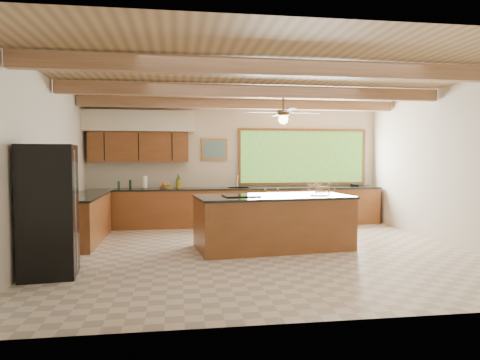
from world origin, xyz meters
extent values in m
plane|color=beige|center=(0.00, 0.00, 0.00)|extent=(7.20, 7.20, 0.00)
cube|color=beige|center=(0.00, 3.25, 1.50)|extent=(7.20, 0.04, 3.00)
cube|color=beige|center=(0.00, -3.25, 1.50)|extent=(7.20, 0.04, 3.00)
cube|color=beige|center=(-3.60, 0.00, 1.50)|extent=(0.04, 6.50, 3.00)
cube|color=beige|center=(3.60, 0.00, 1.50)|extent=(0.04, 6.50, 3.00)
cube|color=#A47F52|center=(0.00, 0.00, 3.00)|extent=(7.20, 6.50, 0.04)
cube|color=#A77553|center=(0.00, -1.60, 2.86)|extent=(7.10, 0.15, 0.22)
cube|color=#A77553|center=(0.00, 0.50, 2.86)|extent=(7.10, 0.15, 0.22)
cube|color=#A77553|center=(0.00, 2.30, 2.86)|extent=(7.10, 0.15, 0.22)
cube|color=brown|center=(-2.35, 3.06, 1.90)|extent=(2.30, 0.35, 0.70)
cube|color=silver|center=(-2.35, 2.99, 2.50)|extent=(2.60, 0.50, 0.48)
cylinder|color=#FFEABF|center=(-3.05, 2.99, 2.27)|extent=(0.10, 0.10, 0.01)
cylinder|color=#FFEABF|center=(-1.65, 2.99, 2.27)|extent=(0.10, 0.10, 0.01)
cube|color=#6E9F39|center=(1.70, 3.22, 1.67)|extent=(3.20, 0.04, 1.30)
cube|color=#AB6E34|center=(-0.55, 3.22, 1.85)|extent=(0.64, 0.03, 0.54)
cube|color=#41755B|center=(-0.55, 3.20, 1.85)|extent=(0.54, 0.01, 0.44)
cube|color=brown|center=(0.00, 2.91, 0.44)|extent=(7.00, 0.65, 0.88)
cube|color=black|center=(0.00, 2.91, 0.90)|extent=(7.04, 0.69, 0.04)
cube|color=brown|center=(-3.26, 1.35, 0.44)|extent=(0.65, 2.35, 0.88)
cube|color=black|center=(-3.26, 1.35, 0.90)|extent=(0.69, 2.39, 0.04)
cube|color=black|center=(0.70, 2.58, 0.42)|extent=(0.60, 0.02, 0.78)
cube|color=silver|center=(0.00, 2.91, 0.91)|extent=(0.50, 0.38, 0.03)
cylinder|color=silver|center=(0.00, 3.11, 1.07)|extent=(0.03, 0.03, 0.30)
cylinder|color=silver|center=(0.00, 3.01, 1.20)|extent=(0.03, 0.20, 0.03)
cylinder|color=white|center=(-2.23, 2.96, 1.07)|extent=(0.12, 0.12, 0.30)
cylinder|color=#183D18|center=(-2.81, 2.89, 1.01)|extent=(0.05, 0.05, 0.18)
cylinder|color=#183D18|center=(-2.57, 3.05, 1.02)|extent=(0.06, 0.06, 0.20)
cube|color=black|center=(2.96, 2.92, 0.97)|extent=(0.25, 0.22, 0.09)
cube|color=brown|center=(0.25, 0.25, 0.46)|extent=(2.84, 1.56, 0.92)
cube|color=black|center=(0.25, 0.25, 0.94)|extent=(2.89, 1.60, 0.04)
cube|color=black|center=(-0.35, 0.18, 0.97)|extent=(0.66, 0.55, 0.02)
cylinder|color=white|center=(1.10, 0.17, 0.97)|extent=(0.33, 0.33, 0.02)
cube|color=black|center=(-3.22, -1.13, 0.91)|extent=(0.78, 0.76, 1.83)
cube|color=silver|center=(-2.86, -1.13, 0.91)|extent=(0.03, 0.05, 1.68)
cube|color=brown|center=(0.48, 1.60, 0.61)|extent=(0.39, 0.39, 0.04)
cylinder|color=brown|center=(0.34, 1.46, 0.29)|extent=(0.03, 0.03, 0.59)
cylinder|color=brown|center=(0.62, 1.46, 0.29)|extent=(0.03, 0.03, 0.59)
cylinder|color=brown|center=(0.34, 1.74, 0.29)|extent=(0.03, 0.03, 0.59)
cylinder|color=brown|center=(0.62, 1.74, 0.29)|extent=(0.03, 0.03, 0.59)
cube|color=brown|center=(1.57, 1.60, 0.67)|extent=(0.46, 0.46, 0.04)
cylinder|color=brown|center=(1.41, 1.44, 0.33)|extent=(0.04, 0.04, 0.65)
cylinder|color=brown|center=(1.73, 1.44, 0.33)|extent=(0.04, 0.04, 0.65)
cylinder|color=brown|center=(1.41, 1.76, 0.33)|extent=(0.04, 0.04, 0.65)
cylinder|color=brown|center=(1.73, 1.76, 0.33)|extent=(0.04, 0.04, 0.65)
cube|color=brown|center=(1.69, 2.45, 0.66)|extent=(0.43, 0.43, 0.04)
cylinder|color=brown|center=(1.53, 2.30, 0.32)|extent=(0.04, 0.04, 0.64)
cylinder|color=brown|center=(1.84, 2.30, 0.32)|extent=(0.04, 0.04, 0.64)
cylinder|color=brown|center=(1.53, 2.60, 0.32)|extent=(0.04, 0.04, 0.64)
cylinder|color=brown|center=(1.84, 2.60, 0.32)|extent=(0.04, 0.04, 0.64)
cube|color=brown|center=(1.99, 2.14, 0.58)|extent=(0.44, 0.44, 0.04)
cylinder|color=brown|center=(1.85, 2.00, 0.28)|extent=(0.03, 0.03, 0.56)
cylinder|color=brown|center=(2.12, 2.00, 0.28)|extent=(0.03, 0.03, 0.56)
cylinder|color=brown|center=(1.85, 2.27, 0.28)|extent=(0.03, 0.03, 0.56)
cylinder|color=brown|center=(2.12, 2.27, 0.28)|extent=(0.03, 0.03, 0.56)
camera|label=1|loc=(-1.46, -7.30, 1.65)|focal=32.00mm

